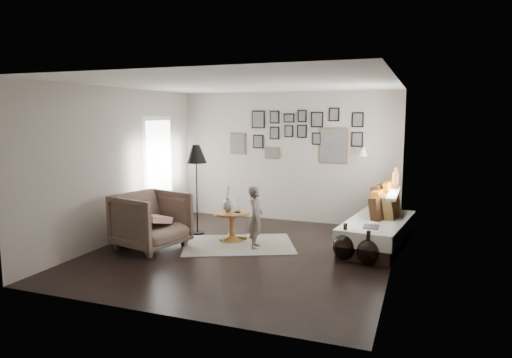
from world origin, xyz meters
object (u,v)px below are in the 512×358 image
(pedestal_table, at_px, (232,227))
(vase, at_px, (228,203))
(magazine_basket, at_px, (124,232))
(daybed, at_px, (378,227))
(floor_lamp, at_px, (196,157))
(demijohn_small, at_px, (368,252))
(armchair, at_px, (151,221))
(child, at_px, (256,217))
(demijohn_large, at_px, (345,246))

(pedestal_table, height_order, vase, vase)
(magazine_basket, bearing_deg, daybed, 19.95)
(floor_lamp, bearing_deg, pedestal_table, -15.48)
(pedestal_table, distance_m, demijohn_small, 2.40)
(armchair, height_order, magazine_basket, armchair)
(armchair, xyz_separation_m, floor_lamp, (0.26, 1.08, 0.94))
(magazine_basket, height_order, child, child)
(vase, height_order, child, child)
(demijohn_large, height_order, demijohn_small, demijohn_large)
(child, bearing_deg, floor_lamp, 56.99)
(demijohn_large, bearing_deg, magazine_basket, -172.40)
(demijohn_large, xyz_separation_m, child, (-1.46, 0.11, 0.29))
(demijohn_large, bearing_deg, demijohn_small, -18.92)
(pedestal_table, distance_m, vase, 0.42)
(daybed, relative_size, floor_lamp, 1.31)
(daybed, relative_size, child, 2.09)
(daybed, xyz_separation_m, demijohn_large, (-0.39, -0.96, -0.10))
(vase, height_order, armchair, vase)
(magazine_basket, bearing_deg, floor_lamp, 53.33)
(daybed, distance_m, demijohn_large, 1.04)
(magazine_basket, distance_m, child, 2.21)
(pedestal_table, distance_m, daybed, 2.45)
(pedestal_table, xyz_separation_m, floor_lamp, (-0.78, 0.21, 1.16))
(vase, bearing_deg, pedestal_table, -14.04)
(floor_lamp, relative_size, child, 1.60)
(magazine_basket, bearing_deg, child, 15.64)
(vase, xyz_separation_m, armchair, (-0.96, -0.88, -0.19))
(pedestal_table, distance_m, child, 0.66)
(floor_lamp, bearing_deg, demijohn_small, -13.04)
(vase, height_order, daybed, daybed)
(vase, bearing_deg, demijohn_small, -12.28)
(vase, relative_size, daybed, 0.22)
(pedestal_table, relative_size, magazine_basket, 1.46)
(demijohn_small, height_order, child, child)
(pedestal_table, bearing_deg, demijohn_small, -12.22)
(magazine_basket, height_order, demijohn_large, demijohn_large)
(pedestal_table, xyz_separation_m, vase, (-0.08, 0.02, 0.41))
(floor_lamp, relative_size, demijohn_large, 2.92)
(pedestal_table, relative_size, floor_lamp, 0.40)
(armchair, xyz_separation_m, demijohn_small, (3.38, 0.36, -0.26))
(demijohn_large, xyz_separation_m, demijohn_small, (0.35, -0.12, -0.02))
(daybed, distance_m, child, 2.04)
(demijohn_large, distance_m, child, 1.49)
(floor_lamp, distance_m, child, 1.66)
(magazine_basket, distance_m, demijohn_large, 3.60)
(pedestal_table, height_order, child, child)
(pedestal_table, distance_m, floor_lamp, 1.41)
(vase, relative_size, demijohn_large, 0.83)
(daybed, bearing_deg, vase, -159.73)
(vase, bearing_deg, daybed, 12.66)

